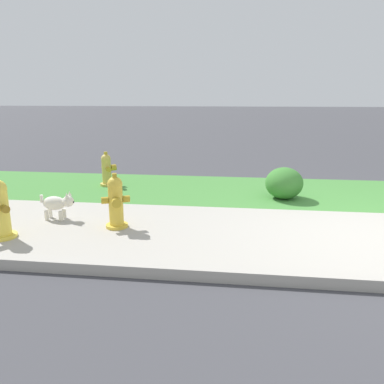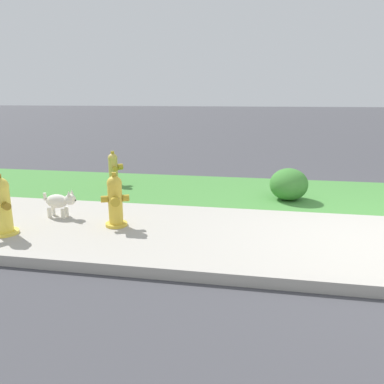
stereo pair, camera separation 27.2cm
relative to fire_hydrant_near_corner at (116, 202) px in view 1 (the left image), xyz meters
name	(u,v)px [view 1 (the left image)]	position (x,y,z in m)	size (l,w,h in m)	color
grass_verge	(343,193)	(3.46, 2.25, -0.35)	(18.00, 2.33, 0.01)	#47893D
fire_hydrant_near_corner	(116,202)	(0.00, 0.00, 0.00)	(0.37, 0.35, 0.74)	gold
fire_hydrant_across_street	(107,170)	(-0.95, 2.32, -0.04)	(0.33, 0.34, 0.67)	gold
small_white_dog	(57,204)	(-0.93, 0.22, -0.12)	(0.50, 0.20, 0.42)	silver
shrub_bush_near_lamp	(284,183)	(2.36, 1.78, -0.09)	(0.63, 0.63, 0.54)	#3D7F33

